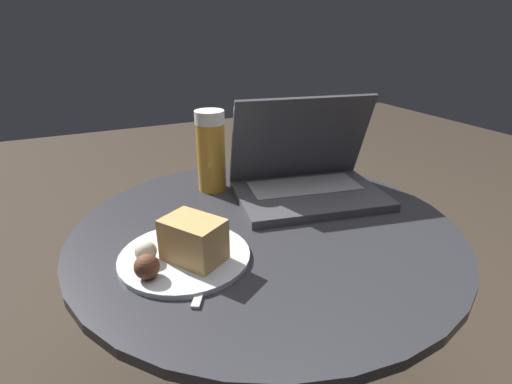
# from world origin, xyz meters

# --- Properties ---
(table) EXTENTS (0.74, 0.74, 0.51)m
(table) POSITION_xyz_m (0.00, 0.00, 0.38)
(table) COLOR black
(table) RESTS_ON ground_plane
(laptop) EXTENTS (0.35, 0.28, 0.22)m
(laptop) POSITION_xyz_m (0.15, 0.09, 0.56)
(laptop) COLOR #47474C
(laptop) RESTS_ON table
(beer_glass) EXTENTS (0.07, 0.07, 0.19)m
(beer_glass) POSITION_xyz_m (-0.03, 0.22, 0.61)
(beer_glass) COLOR gold
(beer_glass) RESTS_ON table
(snack_plate) EXTENTS (0.22, 0.22, 0.08)m
(snack_plate) POSITION_xyz_m (-0.18, -0.05, 0.54)
(snack_plate) COLOR silver
(snack_plate) RESTS_ON table
(fork) EXTENTS (0.11, 0.17, 0.00)m
(fork) POSITION_xyz_m (-0.14, -0.08, 0.51)
(fork) COLOR silver
(fork) RESTS_ON table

